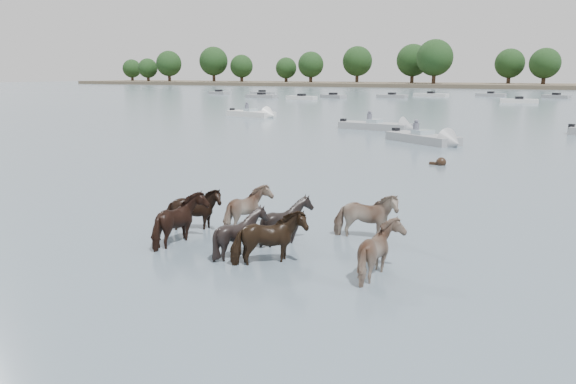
% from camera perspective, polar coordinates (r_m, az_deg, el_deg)
% --- Properties ---
extents(ground, '(400.00, 400.00, 0.00)m').
position_cam_1_polar(ground, '(13.47, -8.42, -5.19)').
color(ground, '#4B606C').
rests_on(ground, ground).
extents(shoreline, '(160.00, 30.00, 1.00)m').
position_cam_1_polar(shoreline, '(178.23, 1.37, 10.92)').
color(shoreline, '#4C4233').
rests_on(shoreline, ground).
extents(pony_herd, '(6.94, 4.13, 1.34)m').
position_cam_1_polar(pony_herd, '(12.98, -2.12, -3.56)').
color(pony_herd, black).
rests_on(pony_herd, ground).
extents(swimming_pony, '(0.72, 0.44, 0.44)m').
position_cam_1_polar(swimming_pony, '(25.43, 15.15, 2.89)').
color(swimming_pony, black).
rests_on(swimming_pony, ground).
extents(motorboat_a, '(5.75, 2.26, 1.92)m').
position_cam_1_polar(motorboat_a, '(40.18, 9.77, 6.53)').
color(motorboat_a, gray).
rests_on(motorboat_a, ground).
extents(motorboat_b, '(5.14, 4.08, 1.92)m').
position_cam_1_polar(motorboat_b, '(32.92, 14.35, 5.15)').
color(motorboat_b, gray).
rests_on(motorboat_b, ground).
extents(motorboat_f, '(5.58, 2.82, 1.92)m').
position_cam_1_polar(motorboat_f, '(51.60, -3.20, 7.87)').
color(motorboat_f, silver).
rests_on(motorboat_f, ground).
extents(distant_flotilla, '(108.48, 30.14, 0.93)m').
position_cam_1_polar(distant_flotilla, '(85.69, 22.55, 8.65)').
color(distant_flotilla, gray).
rests_on(distant_flotilla, ground).
extents(treeline, '(143.42, 21.85, 12.53)m').
position_cam_1_polar(treeline, '(174.23, 2.96, 12.94)').
color(treeline, '#382619').
rests_on(treeline, ground).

